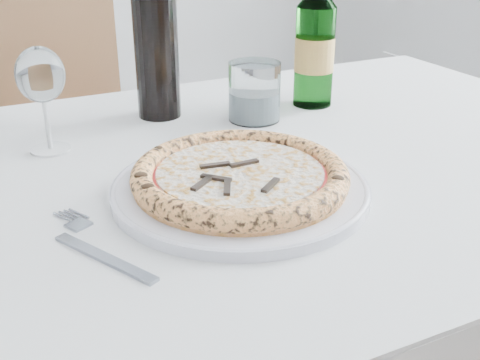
{
  "coord_description": "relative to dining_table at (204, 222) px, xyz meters",
  "views": [
    {
      "loc": [
        -0.33,
        -0.45,
        1.1
      ],
      "look_at": [
        0.04,
        0.14,
        0.78
      ],
      "focal_mm": 45.0,
      "sensor_mm": 36.0,
      "label": 1
    }
  ],
  "objects": [
    {
      "name": "fork",
      "position": [
        -0.21,
        -0.13,
        0.09
      ],
      "size": [
        0.07,
        0.21,
        0.0
      ],
      "color": "gray",
      "rests_on": "dining_table"
    },
    {
      "name": "pizza",
      "position": [
        -0.0,
        -0.1,
        0.11
      ],
      "size": [
        0.28,
        0.28,
        0.03
      ],
      "color": "#CF874B",
      "rests_on": "plate"
    },
    {
      "name": "beer_bottle",
      "position": [
        0.32,
        0.15,
        0.2
      ],
      "size": [
        0.07,
        0.07,
        0.28
      ],
      "color": "#367639",
      "rests_on": "dining_table"
    },
    {
      "name": "tumbler",
      "position": [
        0.18,
        0.14,
        0.13
      ],
      "size": [
        0.09,
        0.09,
        0.1
      ],
      "color": "silver",
      "rests_on": "dining_table"
    },
    {
      "name": "plate",
      "position": [
        0.0,
        -0.1,
        0.1
      ],
      "size": [
        0.33,
        0.33,
        0.02
      ],
      "color": "silver",
      "rests_on": "dining_table"
    },
    {
      "name": "chair_far",
      "position": [
        -0.02,
        0.75,
        -0.14
      ],
      "size": [
        0.45,
        0.45,
        0.93
      ],
      "color": "brown",
      "rests_on": "floor"
    },
    {
      "name": "wine_glass",
      "position": [
        -0.16,
        0.18,
        0.2
      ],
      "size": [
        0.07,
        0.07,
        0.16
      ],
      "color": "silver",
      "rests_on": "dining_table"
    },
    {
      "name": "wine_bottle",
      "position": [
        0.05,
        0.25,
        0.22
      ],
      "size": [
        0.08,
        0.08,
        0.31
      ],
      "color": "black",
      "rests_on": "dining_table"
    },
    {
      "name": "dining_table",
      "position": [
        0.0,
        0.0,
        0.0
      ],
      "size": [
        1.53,
        1.0,
        0.76
      ],
      "color": "brown",
      "rests_on": "floor"
    }
  ]
}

